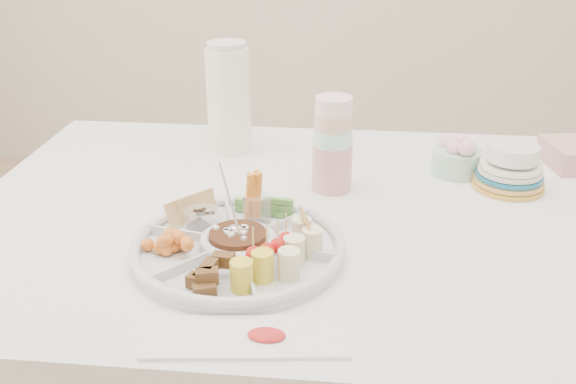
# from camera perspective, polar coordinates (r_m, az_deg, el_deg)

# --- Properties ---
(dining_table) EXTENTS (1.52, 1.02, 0.76)m
(dining_table) POSITION_cam_1_polar(r_m,az_deg,el_deg) (1.53, 3.25, -14.48)
(dining_table) COLOR white
(dining_table) RESTS_ON floor
(party_tray) EXTENTS (0.45, 0.45, 0.04)m
(party_tray) POSITION_cam_1_polar(r_m,az_deg,el_deg) (1.16, -4.45, -4.62)
(party_tray) COLOR white
(party_tray) RESTS_ON dining_table
(bean_dip) EXTENTS (0.12, 0.12, 0.04)m
(bean_dip) POSITION_cam_1_polar(r_m,az_deg,el_deg) (1.16, -4.46, -4.29)
(bean_dip) COLOR #371E11
(bean_dip) RESTS_ON party_tray
(tortillas) EXTENTS (0.11, 0.11, 0.05)m
(tortillas) POSITION_cam_1_polar(r_m,az_deg,el_deg) (1.17, 1.81, -3.03)
(tortillas) COLOR brown
(tortillas) RESTS_ON party_tray
(carrot_cucumber) EXTENTS (0.13, 0.13, 0.10)m
(carrot_cucumber) POSITION_cam_1_polar(r_m,az_deg,el_deg) (1.25, -2.34, -0.16)
(carrot_cucumber) COLOR orange
(carrot_cucumber) RESTS_ON party_tray
(pita_raisins) EXTENTS (0.11, 0.11, 0.05)m
(pita_raisins) POSITION_cam_1_polar(r_m,az_deg,el_deg) (1.25, -8.21, -1.55)
(pita_raisins) COLOR tan
(pita_raisins) RESTS_ON party_tray
(cherries) EXTENTS (0.12, 0.12, 0.04)m
(cherries) POSITION_cam_1_polar(r_m,az_deg,el_deg) (1.15, -10.92, -4.66)
(cherries) COLOR #F29A41
(cherries) RESTS_ON party_tray
(granola_chunks) EXTENTS (0.11, 0.11, 0.04)m
(granola_chunks) POSITION_cam_1_polar(r_m,az_deg,el_deg) (1.05, -7.08, -7.30)
(granola_chunks) COLOR brown
(granola_chunks) RESTS_ON party_tray
(banana_tomato) EXTENTS (0.14, 0.14, 0.10)m
(banana_tomato) POSITION_cam_1_polar(r_m,az_deg,el_deg) (1.06, -0.10, -5.47)
(banana_tomato) COLOR #FEE283
(banana_tomato) RESTS_ON party_tray
(cup_stack) EXTENTS (0.10, 0.10, 0.24)m
(cup_stack) POSITION_cam_1_polar(r_m,az_deg,el_deg) (1.38, 4.02, 4.85)
(cup_stack) COLOR #D8F3CE
(cup_stack) RESTS_ON dining_table
(thermos) EXTENTS (0.11, 0.11, 0.28)m
(thermos) POSITION_cam_1_polar(r_m,az_deg,el_deg) (1.60, -5.30, 8.40)
(thermos) COLOR white
(thermos) RESTS_ON dining_table
(flower_bowl) EXTENTS (0.14, 0.14, 0.09)m
(flower_bowl) POSITION_cam_1_polar(r_m,az_deg,el_deg) (1.54, 14.83, 3.13)
(flower_bowl) COLOR #9ED7AD
(flower_bowl) RESTS_ON dining_table
(plate_stack) EXTENTS (0.20, 0.20, 0.10)m
(plate_stack) POSITION_cam_1_polar(r_m,az_deg,el_deg) (1.49, 19.17, 2.15)
(plate_stack) COLOR gold
(plate_stack) RESTS_ON dining_table
(placemat) EXTENTS (0.31, 0.13, 0.01)m
(placemat) POSITION_cam_1_polar(r_m,az_deg,el_deg) (0.97, -3.72, -12.74)
(placemat) COLOR white
(placemat) RESTS_ON dining_table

